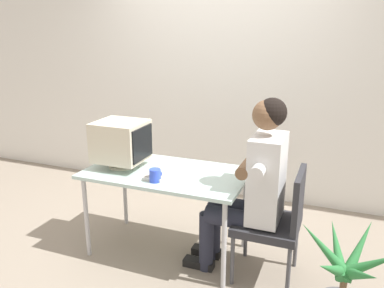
{
  "coord_description": "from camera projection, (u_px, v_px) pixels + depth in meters",
  "views": [
    {
      "loc": [
        1.26,
        -2.62,
        1.79
      ],
      "look_at": [
        0.22,
        0.0,
        0.96
      ],
      "focal_mm": 36.54,
      "sensor_mm": 36.0,
      "label": 1
    }
  ],
  "objects": [
    {
      "name": "ground_plane",
      "position": [
        168.0,
        250.0,
        3.29
      ],
      "size": [
        12.0,
        12.0,
        0.0
      ],
      "primitive_type": "plane",
      "color": "gray"
    },
    {
      "name": "wall_back",
      "position": [
        250.0,
        58.0,
        4.0
      ],
      "size": [
        8.0,
        0.1,
        3.0
      ],
      "primitive_type": "cube",
      "color": "silver",
      "rests_on": "ground_plane"
    },
    {
      "name": "desk",
      "position": [
        166.0,
        178.0,
        3.1
      ],
      "size": [
        1.27,
        0.71,
        0.71
      ],
      "color": "#B7B7BC",
      "rests_on": "ground_plane"
    },
    {
      "name": "crt_monitor",
      "position": [
        121.0,
        141.0,
        3.13
      ],
      "size": [
        0.39,
        0.36,
        0.38
      ],
      "color": "beige",
      "rests_on": "desk"
    },
    {
      "name": "keyboard",
      "position": [
        163.0,
        170.0,
        3.07
      ],
      "size": [
        0.17,
        0.46,
        0.03
      ],
      "color": "silver",
      "rests_on": "desk"
    },
    {
      "name": "office_chair",
      "position": [
        277.0,
        219.0,
        2.8
      ],
      "size": [
        0.46,
        0.46,
        0.86
      ],
      "color": "#4C4C51",
      "rests_on": "ground_plane"
    },
    {
      "name": "person_seated",
      "position": [
        253.0,
        182.0,
        2.8
      ],
      "size": [
        0.71,
        0.57,
        1.35
      ],
      "color": "silver",
      "rests_on": "ground_plane"
    },
    {
      "name": "desk_mug",
      "position": [
        155.0,
        175.0,
        2.87
      ],
      "size": [
        0.08,
        0.1,
        0.1
      ],
      "color": "blue",
      "rests_on": "desk"
    }
  ]
}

